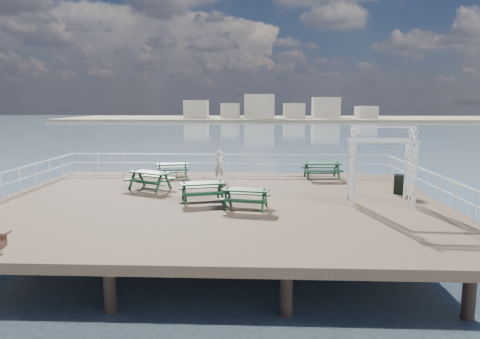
% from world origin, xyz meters
% --- Properties ---
extents(ground, '(18.00, 14.00, 0.30)m').
position_xyz_m(ground, '(0.00, 0.00, -0.15)').
color(ground, brown).
rests_on(ground, ground).
extents(sea_backdrop, '(300.00, 300.00, 9.20)m').
position_xyz_m(sea_backdrop, '(12.54, 134.07, -0.51)').
color(sea_backdrop, '#3F576B').
rests_on(sea_backdrop, ground).
extents(railing, '(17.77, 13.76, 1.10)m').
position_xyz_m(railing, '(-0.07, 2.57, 0.87)').
color(railing, silver).
rests_on(railing, ground).
extents(picnic_table_a, '(1.88, 1.63, 0.80)m').
position_xyz_m(picnic_table_a, '(-2.89, 5.65, 0.51)').
color(picnic_table_a, '#14391B').
rests_on(picnic_table_a, ground).
extents(picnic_table_b, '(2.36, 2.19, 0.92)m').
position_xyz_m(picnic_table_b, '(-3.26, 2.24, 0.59)').
color(picnic_table_b, '#14391B').
rests_on(picnic_table_b, ground).
extents(picnic_table_c, '(2.04, 1.70, 0.93)m').
position_xyz_m(picnic_table_c, '(5.02, 5.44, 0.60)').
color(picnic_table_c, '#14391B').
rests_on(picnic_table_c, ground).
extents(picnic_table_d, '(2.10, 1.87, 0.86)m').
position_xyz_m(picnic_table_d, '(-0.54, -0.05, 0.55)').
color(picnic_table_d, '#14391B').
rests_on(picnic_table_d, ground).
extents(picnic_table_e, '(1.93, 1.67, 0.83)m').
position_xyz_m(picnic_table_e, '(1.23, -1.18, 0.53)').
color(picnic_table_e, '#14391B').
rests_on(picnic_table_e, ground).
extents(trellis_arbor, '(2.50, 1.42, 3.03)m').
position_xyz_m(trellis_arbor, '(6.46, -0.23, 1.35)').
color(trellis_arbor, silver).
rests_on(trellis_arbor, ground).
extents(sandwich_board, '(0.64, 0.56, 0.88)m').
position_xyz_m(sandwich_board, '(7.80, 1.48, 0.43)').
color(sandwich_board, black).
rests_on(sandwich_board, ground).
extents(person, '(0.57, 0.39, 1.51)m').
position_xyz_m(person, '(-0.28, 4.78, 0.76)').
color(person, silver).
rests_on(person, ground).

